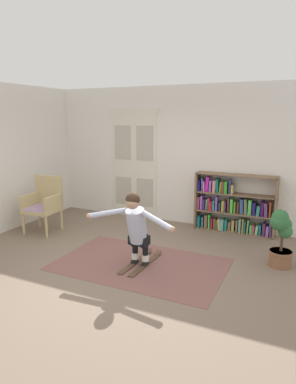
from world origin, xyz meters
name	(u,v)px	position (x,y,z in m)	size (l,w,h in m)	color
ground_plane	(123,267)	(0.00, 0.00, 0.00)	(7.20, 7.20, 0.00)	#786554
back_wall	(182,156)	(0.00, 2.60, 1.45)	(6.00, 0.10, 2.90)	silver
double_door	(134,164)	(-1.10, 2.54, 1.23)	(1.22, 0.05, 2.45)	silver
rug	(140,264)	(0.20, 0.21, 0.00)	(2.60, 1.64, 0.01)	brown
bookshelf	(232,207)	(1.16, 2.39, 0.50)	(1.57, 0.30, 1.17)	brown
wicker_chair	(44,203)	(-2.26, 0.85, 0.58)	(0.67, 0.67, 1.10)	tan
potted_plant	(281,236)	(2.17, 1.01, 0.51)	(0.36, 0.44, 0.93)	brown
skis_pair	(141,262)	(0.20, 0.24, 0.02)	(0.31, 0.98, 0.07)	#503928
person_skier	(136,224)	(0.20, 0.08, 0.69)	(1.46, 0.54, 1.12)	white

